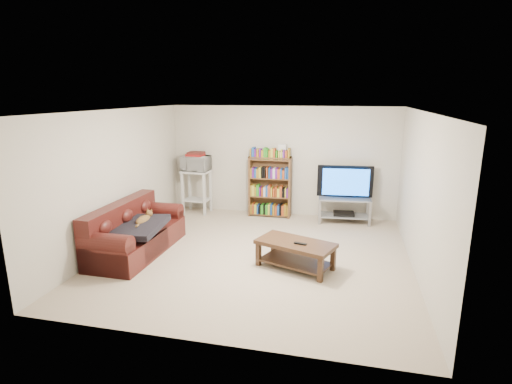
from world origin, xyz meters
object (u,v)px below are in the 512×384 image
(sofa, at_px, (133,235))
(tv_stand, at_px, (344,206))
(bookshelf, at_px, (270,186))
(coffee_table, at_px, (295,250))

(sofa, distance_m, tv_stand, 4.28)
(sofa, bearing_deg, bookshelf, 54.78)
(coffee_table, distance_m, bookshelf, 2.78)
(sofa, height_order, tv_stand, sofa)
(tv_stand, relative_size, bookshelf, 0.83)
(sofa, relative_size, tv_stand, 1.83)
(sofa, relative_size, coffee_table, 1.54)
(bookshelf, bearing_deg, tv_stand, -4.03)
(sofa, xyz_separation_m, coffee_table, (2.79, -0.02, -0.01))
(tv_stand, bearing_deg, bookshelf, 171.79)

